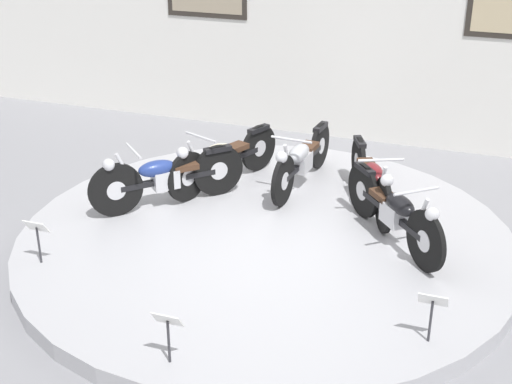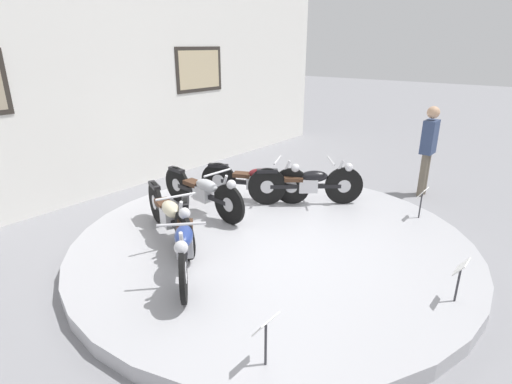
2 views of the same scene
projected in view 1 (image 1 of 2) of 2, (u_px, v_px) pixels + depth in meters
The scene contains 11 objects.
ground_plane at pixel (266, 247), 8.37m from camera, with size 60.00×60.00×0.00m, color gray.
display_platform at pixel (266, 240), 8.33m from camera, with size 5.74×5.74×0.19m, color #ADADB2.
back_wall at pixel (353, 7), 10.95m from camera, with size 14.00×0.22×4.20m.
motorcycle_blue at pixel (165, 176), 8.80m from camera, with size 1.43×1.52×0.81m.
motorcycle_cream at pixel (222, 158), 9.37m from camera, with size 0.82×1.88×0.80m.
motorcycle_silver at pixel (301, 159), 9.35m from camera, with size 0.54×2.00×0.80m.
motorcycle_maroon at pixel (371, 178), 8.76m from camera, with size 0.88×1.84×0.80m.
motorcycle_black at pixel (395, 210), 7.93m from camera, with size 1.35×1.57×0.81m.
info_placard_front_left at pixel (37, 232), 7.52m from camera, with size 0.26×0.11×0.51m.
info_placard_front_centre at pixel (168, 326), 5.98m from camera, with size 0.26×0.11×0.51m.
info_placard_front_right at pixel (432, 306), 6.25m from camera, with size 0.26×0.11×0.51m.
Camera 1 is at (2.38, -6.94, 4.07)m, focal length 50.00 mm.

